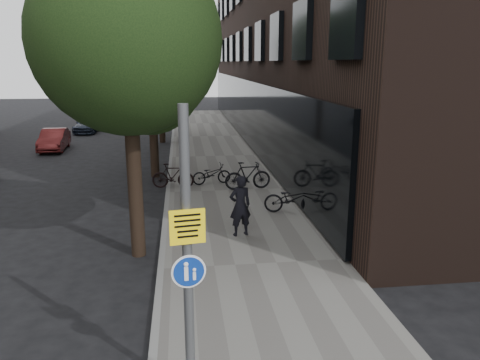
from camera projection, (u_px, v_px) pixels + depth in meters
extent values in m
plane|color=black|center=(272.00, 352.00, 7.97)|extent=(120.00, 120.00, 0.00)
cube|color=slate|center=(228.00, 192.00, 17.60)|extent=(4.50, 60.00, 0.12)
cube|color=slate|center=(168.00, 193.00, 17.33)|extent=(0.15, 60.00, 0.13)
cylinder|color=black|center=(136.00, 195.00, 11.59)|extent=(0.36, 0.36, 3.20)
sphere|color=black|center=(127.00, 39.00, 10.68)|extent=(4.40, 4.40, 4.40)
sphere|color=black|center=(149.00, 82.00, 11.75)|extent=(2.64, 2.64, 2.64)
cylinder|color=black|center=(154.00, 140.00, 19.77)|extent=(0.36, 0.36, 3.20)
sphere|color=black|center=(150.00, 49.00, 18.86)|extent=(5.00, 5.00, 5.00)
sphere|color=black|center=(161.00, 74.00, 19.92)|extent=(3.00, 3.00, 3.00)
cylinder|color=black|center=(162.00, 116.00, 28.42)|extent=(0.36, 0.36, 3.20)
sphere|color=black|center=(159.00, 53.00, 27.52)|extent=(5.00, 5.00, 5.00)
sphere|color=black|center=(167.00, 70.00, 28.58)|extent=(3.00, 3.00, 3.00)
cylinder|color=#595B5E|center=(187.00, 257.00, 6.41)|extent=(0.14, 0.14, 4.17)
cube|color=yellow|center=(186.00, 225.00, 6.30)|extent=(0.48, 0.10, 0.48)
cylinder|color=navy|center=(188.00, 269.00, 6.46)|extent=(0.42, 0.08, 0.43)
cylinder|color=white|center=(188.00, 269.00, 6.46)|extent=(0.48, 0.09, 0.48)
imported|color=black|center=(240.00, 206.00, 12.81)|extent=(0.71, 0.55, 1.71)
imported|color=black|center=(292.00, 199.00, 14.85)|extent=(1.86, 0.97, 0.93)
imported|color=black|center=(248.00, 176.00, 17.60)|extent=(1.80, 0.67, 1.06)
imported|color=black|center=(212.00, 174.00, 18.39)|extent=(1.62, 0.84, 0.81)
imported|color=black|center=(173.00, 176.00, 17.77)|extent=(1.63, 0.62, 0.96)
imported|color=maroon|center=(54.00, 140.00, 26.10)|extent=(1.47, 3.65, 1.18)
imported|color=#1B2331|center=(88.00, 125.00, 32.82)|extent=(1.75, 3.75, 1.06)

